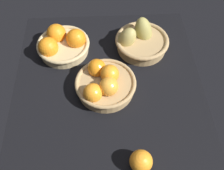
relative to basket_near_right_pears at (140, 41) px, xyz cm
name	(u,v)px	position (x,y,z in cm)	size (l,w,h in cm)	color
market_tray	(109,91)	(-20.90, 14.14, -5.45)	(84.00, 72.00, 3.00)	black
basket_near_right_pears	(140,41)	(0.00, 0.00, 0.00)	(22.10, 22.84, 13.47)	tan
basket_far_right	(62,44)	(0.03, 32.17, -0.06)	(21.70, 21.70, 9.84)	tan
basket_center	(105,84)	(-21.08, 15.53, -0.03)	(22.54, 22.54, 10.17)	tan
loose_orange_back_gap	(141,161)	(-50.34, 5.55, -0.37)	(7.16, 7.16, 7.16)	orange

